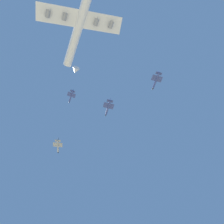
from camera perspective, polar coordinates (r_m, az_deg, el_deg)
name	(u,v)px	position (r m, az deg, el deg)	size (l,w,h in m)	color
carrier_jet	(80,20)	(159.27, -8.98, 24.43)	(67.86, 55.64, 22.24)	white
chase_jet_lead	(58,146)	(181.28, -15.13, -9.31)	(13.72, 11.77, 4.00)	#999EA3
chase_jet_left_wing	(108,107)	(155.61, -1.13, 1.33)	(14.65, 10.07, 4.00)	#38478C
chase_jet_right_wing	(156,80)	(157.16, 12.40, 8.79)	(14.65, 10.07, 4.00)	#38478C
chase_jet_trailing	(71,96)	(204.79, -11.55, 4.46)	(15.04, 9.12, 4.00)	#38478C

